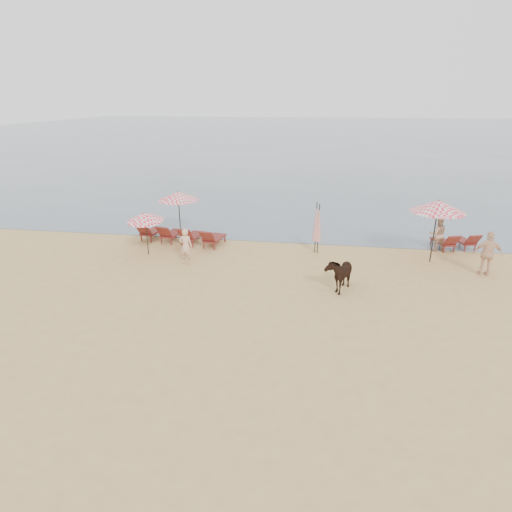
{
  "coord_description": "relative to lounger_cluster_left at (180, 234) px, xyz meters",
  "views": [
    {
      "loc": [
        2.38,
        -10.34,
        6.9
      ],
      "look_at": [
        0.0,
        5.0,
        1.1
      ],
      "focal_mm": 30.0,
      "sensor_mm": 36.0,
      "label": 1
    }
  ],
  "objects": [
    {
      "name": "beachgoer_left",
      "position": [
        1.15,
        -2.68,
        0.34
      ],
      "size": [
        0.6,
        0.4,
        1.6
      ],
      "primitive_type": "imported",
      "rotation": [
        0.0,
        0.0,
        3.11
      ],
      "color": "#E0AD8C",
      "rests_on": "ground"
    },
    {
      "name": "lounger_cluster_left",
      "position": [
        0.0,
        0.0,
        0.0
      ],
      "size": [
        4.41,
        2.46,
        0.66
      ],
      "rotation": [
        0.0,
        0.0,
        -0.17
      ],
      "color": "maroon",
      "rests_on": "ground"
    },
    {
      "name": "umbrella_closed_right",
      "position": [
        6.67,
        -0.34,
        1.02
      ],
      "size": [
        0.29,
        0.29,
        2.4
      ],
      "rotation": [
        0.0,
        0.0,
        -0.42
      ],
      "color": "black",
      "rests_on": "ground"
    },
    {
      "name": "lounger_cluster_right",
      "position": [
        13.33,
        1.12,
        -0.04
      ],
      "size": [
        2.06,
        2.02,
        0.6
      ],
      "rotation": [
        0.0,
        0.0,
        0.28
      ],
      "color": "maroon",
      "rests_on": "ground"
    },
    {
      "name": "ground",
      "position": [
        4.47,
        -9.18,
        -0.46
      ],
      "size": [
        120.0,
        120.0,
        0.0
      ],
      "primitive_type": "plane",
      "color": "tan",
      "rests_on": "ground"
    },
    {
      "name": "sea",
      "position": [
        4.47,
        70.82,
        -0.46
      ],
      "size": [
        160.0,
        140.0,
        0.06
      ],
      "primitive_type": "cube",
      "color": "#51606B",
      "rests_on": "ground"
    },
    {
      "name": "cow",
      "position": [
        7.68,
        -4.33,
        0.21
      ],
      "size": [
        1.22,
        1.74,
        1.34
      ],
      "primitive_type": "imported",
      "rotation": [
        0.0,
        0.0,
        -0.35
      ],
      "color": "black",
      "rests_on": "ground"
    },
    {
      "name": "beachgoer_right_a",
      "position": [
        12.37,
        0.81,
        0.37
      ],
      "size": [
        0.87,
        0.72,
        1.65
      ],
      "primitive_type": "imported",
      "rotation": [
        0.0,
        0.0,
        3.27
      ],
      "color": "tan",
      "rests_on": "ground"
    },
    {
      "name": "umbrella_open_left_b",
      "position": [
        -0.97,
        -1.83,
        1.35
      ],
      "size": [
        1.64,
        1.67,
        2.09
      ],
      "rotation": [
        0.0,
        0.0,
        -0.4
      ],
      "color": "black",
      "rests_on": "ground"
    },
    {
      "name": "umbrella_closed_left",
      "position": [
        6.79,
        -0.37,
        0.99
      ],
      "size": [
        0.29,
        0.29,
        2.35
      ],
      "rotation": [
        0.0,
        0.0,
        -0.19
      ],
      "color": "black",
      "rests_on": "ground"
    },
    {
      "name": "umbrella_open_right",
      "position": [
        11.79,
        -0.76,
        2.06
      ],
      "size": [
        2.3,
        2.3,
        2.8
      ],
      "rotation": [
        0.0,
        0.0,
        0.42
      ],
      "color": "black",
      "rests_on": "ground"
    },
    {
      "name": "beachgoer_right_b",
      "position": [
        13.65,
        -2.02,
        0.47
      ],
      "size": [
        1.14,
        0.58,
        1.86
      ],
      "primitive_type": "imported",
      "rotation": [
        0.0,
        0.0,
        3.02
      ],
      "color": "#E4B38E",
      "rests_on": "ground"
    },
    {
      "name": "umbrella_open_left_a",
      "position": [
        -0.38,
        1.13,
        1.69
      ],
      "size": [
        2.1,
        2.1,
        2.39
      ],
      "rotation": [
        0.0,
        0.0,
        -0.25
      ],
      "color": "black",
      "rests_on": "ground"
    }
  ]
}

